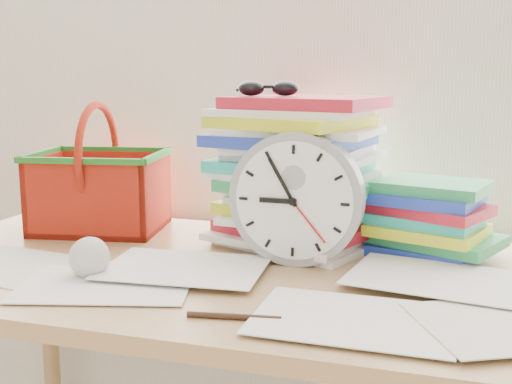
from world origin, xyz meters
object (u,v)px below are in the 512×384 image
(clock, at_px, (297,199))
(paper_stack, at_px, (297,172))
(book_stack, at_px, (431,219))
(desk, at_px, (240,305))
(basket, at_px, (99,168))

(clock, bearing_deg, paper_stack, 103.13)
(paper_stack, xyz_separation_m, book_stack, (0.28, -0.01, -0.08))
(paper_stack, height_order, clock, paper_stack)
(desk, xyz_separation_m, basket, (-0.41, 0.19, 0.22))
(desk, xyz_separation_m, paper_stack, (0.06, 0.20, 0.23))
(desk, height_order, clock, clock)
(desk, height_order, basket, basket)
(book_stack, bearing_deg, paper_stack, 178.18)
(basket, bearing_deg, book_stack, -9.92)
(paper_stack, bearing_deg, basket, -178.69)
(clock, bearing_deg, basket, 165.37)
(paper_stack, bearing_deg, desk, -106.70)
(desk, distance_m, paper_stack, 0.32)
(clock, bearing_deg, desk, -147.04)
(desk, distance_m, book_stack, 0.42)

